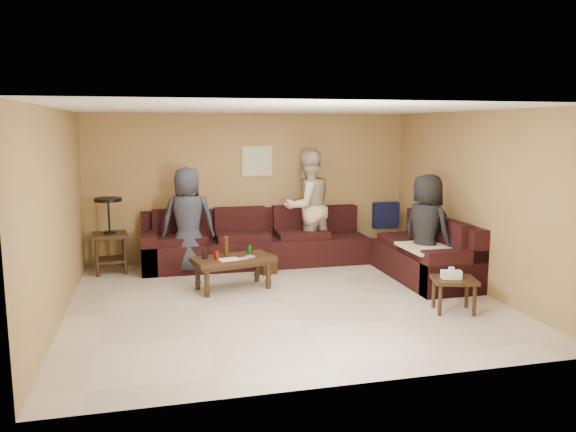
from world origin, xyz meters
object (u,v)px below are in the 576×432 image
(person_left, at_px, (188,220))
(sectional_sofa, at_px, (312,250))
(coffee_table, at_px, (233,262))
(waste_bin, at_px, (267,264))
(end_table_left, at_px, (110,234))
(side_table_right, at_px, (454,282))
(person_middle, at_px, (307,207))
(person_right, at_px, (426,230))

(person_left, bearing_deg, sectional_sofa, 175.38)
(coffee_table, distance_m, person_left, 1.29)
(sectional_sofa, relative_size, waste_bin, 15.26)
(end_table_left, bearing_deg, person_left, -13.12)
(side_table_right, bearing_deg, end_table_left, 144.84)
(waste_bin, distance_m, person_middle, 1.29)
(sectional_sofa, xyz_separation_m, side_table_right, (1.12, -2.42, 0.05))
(end_table_left, height_order, waste_bin, end_table_left)
(coffee_table, bearing_deg, person_left, 116.31)
(side_table_right, relative_size, person_right, 0.38)
(person_left, bearing_deg, coffee_table, 120.32)
(end_table_left, xyz_separation_m, person_left, (1.20, -0.28, 0.21))
(waste_bin, distance_m, person_right, 2.50)
(sectional_sofa, xyz_separation_m, coffee_table, (-1.40, -0.79, 0.07))
(end_table_left, relative_size, person_right, 0.74)
(end_table_left, relative_size, waste_bin, 3.90)
(side_table_right, relative_size, person_left, 0.36)
(sectional_sofa, xyz_separation_m, person_left, (-1.94, 0.29, 0.51))
(end_table_left, height_order, person_middle, person_middle)
(person_middle, bearing_deg, waste_bin, 16.81)
(person_left, bearing_deg, side_table_right, 142.35)
(waste_bin, bearing_deg, side_table_right, -51.61)
(person_middle, xyz_separation_m, person_right, (1.31, -1.71, -0.14))
(sectional_sofa, xyz_separation_m, end_table_left, (-3.14, 0.57, 0.30))
(person_middle, bearing_deg, person_left, -11.90)
(coffee_table, xyz_separation_m, person_right, (2.77, -0.38, 0.41))
(coffee_table, bearing_deg, person_right, -7.90)
(side_table_right, bearing_deg, waste_bin, 128.39)
(end_table_left, relative_size, person_middle, 0.63)
(coffee_table, relative_size, side_table_right, 1.99)
(end_table_left, xyz_separation_m, waste_bin, (2.38, -0.63, -0.47))
(coffee_table, height_order, end_table_left, end_table_left)
(sectional_sofa, bearing_deg, waste_bin, -175.99)
(person_left, height_order, person_middle, person_middle)
(side_table_right, height_order, waste_bin, side_table_right)
(end_table_left, bearing_deg, person_middle, -0.71)
(end_table_left, bearing_deg, coffee_table, -38.18)
(sectional_sofa, bearing_deg, person_right, -40.57)
(sectional_sofa, relative_size, side_table_right, 7.62)
(sectional_sofa, relative_size, person_middle, 2.45)
(waste_bin, height_order, person_right, person_right)
(waste_bin, bearing_deg, coffee_table, -130.89)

